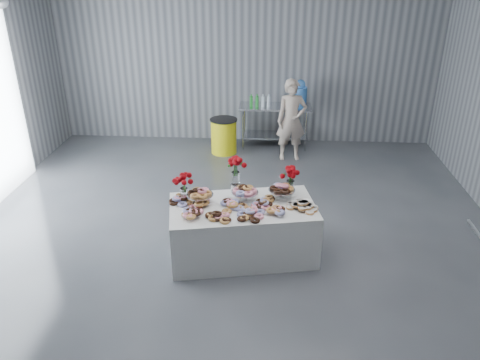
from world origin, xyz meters
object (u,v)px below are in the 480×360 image
at_px(water_jug, 300,94).
at_px(trash_barrel, 224,136).
at_px(prep_table, 275,119).
at_px(person, 292,120).
at_px(display_table, 243,230).

height_order(water_jug, trash_barrel, water_jug).
relative_size(prep_table, water_jug, 2.71).
bearing_deg(water_jug, person, -105.32).
xyz_separation_m(display_table, prep_table, (0.43, 4.11, 0.24)).
bearing_deg(prep_table, person, -64.15).
bearing_deg(person, display_table, -110.36).
xyz_separation_m(prep_table, person, (0.32, -0.66, 0.19)).
distance_m(display_table, person, 3.56).
distance_m(water_jug, trash_barrel, 1.79).
distance_m(person, trash_barrel, 1.45).
bearing_deg(display_table, prep_table, 83.97).
distance_m(display_table, prep_table, 4.14).
relative_size(display_table, person, 1.18).
bearing_deg(display_table, person, 77.69).
distance_m(prep_table, water_jug, 0.73).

